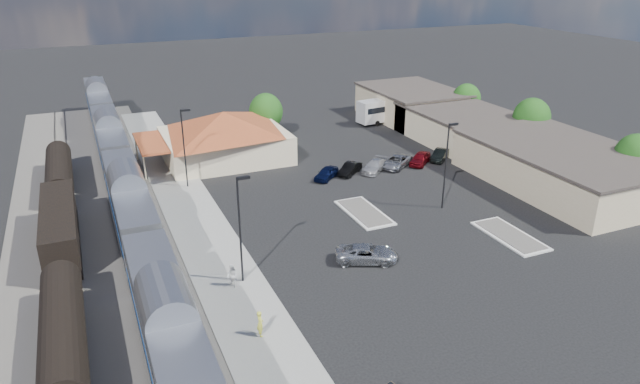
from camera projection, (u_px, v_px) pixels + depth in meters
name	position (u px, v px, depth m)	size (l,w,h in m)	color
ground	(337.00, 228.00, 54.44)	(280.00, 280.00, 0.00)	black
railbed	(98.00, 232.00, 53.52)	(16.00, 100.00, 0.12)	#4C4944
platform	(198.00, 224.00, 55.10)	(5.50, 92.00, 0.18)	gray
passenger_train	(130.00, 209.00, 51.60)	(3.00, 104.00, 5.55)	silver
freight_cars	(60.00, 229.00, 49.81)	(2.80, 46.00, 4.00)	black
station_depot	(224.00, 135.00, 71.95)	(18.35, 12.24, 6.20)	beige
buildings_east	(482.00, 133.00, 75.96)	(14.40, 51.40, 4.80)	#C6B28C
traffic_island_south	(364.00, 212.00, 57.57)	(3.30, 7.50, 0.21)	silver
traffic_island_north	(510.00, 236.00, 52.75)	(3.30, 7.50, 0.21)	silver
lamp_plat_s	(241.00, 222.00, 43.32)	(1.08, 0.25, 9.00)	black
lamp_plat_n	(184.00, 142.00, 61.99)	(1.08, 0.25, 9.00)	black
lamp_lot	(447.00, 159.00, 56.84)	(1.08, 0.25, 9.00)	black
tree_east_a	(635.00, 156.00, 62.03)	(4.56, 4.56, 6.42)	#382314
tree_east_b	(531.00, 118.00, 75.48)	(4.94, 4.94, 6.96)	#382314
tree_east_c	(466.00, 99.00, 87.54)	(4.41, 4.41, 6.21)	#382314
tree_depot	(266.00, 112.00, 79.47)	(4.71, 4.71, 6.63)	#382314
suv	(367.00, 254.00, 48.21)	(2.44, 5.29, 1.47)	#ADB0B6
coach_bus	(391.00, 108.00, 89.12)	(11.85, 3.99, 3.73)	white
person_a	(260.00, 323.00, 38.36)	(0.70, 0.46, 1.91)	#D2D241
person_b	(232.00, 276.00, 44.08)	(0.93, 0.73, 1.92)	silver
parked_car_a	(326.00, 173.00, 66.32)	(1.62, 4.02, 1.37)	#0B143B
parked_car_b	(350.00, 169.00, 67.75)	(1.43, 4.10, 1.35)	black
parked_car_c	(375.00, 166.00, 68.67)	(1.91, 4.70, 1.36)	silver
parked_car_d	(397.00, 161.00, 70.08)	(2.36, 5.12, 1.42)	gray
parked_car_e	(420.00, 159.00, 70.99)	(1.77, 4.39, 1.50)	maroon
parked_car_f	(440.00, 155.00, 72.43)	(1.49, 4.26, 1.41)	black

